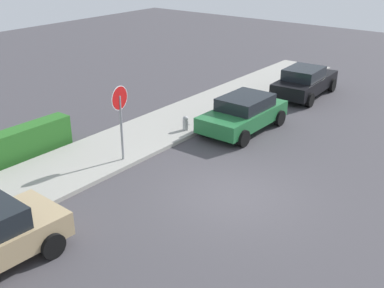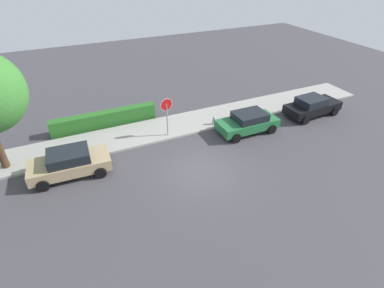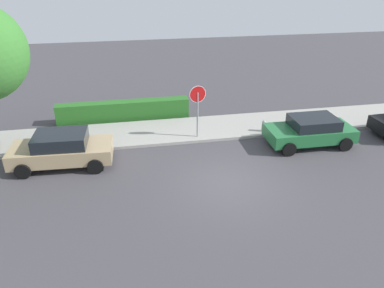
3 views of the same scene
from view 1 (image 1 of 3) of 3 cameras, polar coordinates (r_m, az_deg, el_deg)
ground_plane at (r=14.41m, az=4.82°, el=-6.10°), size 60.00×60.00×0.00m
sidewalk_curb at (r=17.42m, az=-9.60°, el=-0.70°), size 32.00×2.94×0.14m
stop_sign at (r=15.84m, az=-8.49°, el=3.92°), size 0.80×0.13×2.71m
parked_car_green at (r=19.04m, az=6.13°, el=3.70°), size 4.04×2.03×1.38m
parked_car_black at (r=23.81m, az=13.22°, el=7.23°), size 4.32×2.10×1.43m
fire_hydrant at (r=18.72m, az=-0.77°, el=2.32°), size 0.30×0.22×0.72m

